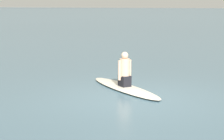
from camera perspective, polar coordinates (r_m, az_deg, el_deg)
name	(u,v)px	position (r m, az deg, el deg)	size (l,w,h in m)	color
ground_plane	(132,99)	(9.18, 2.92, -4.23)	(400.00, 400.00, 0.00)	slate
surfboard	(125,88)	(10.16, 1.86, -2.61)	(3.11, 0.63, 0.08)	silver
person_paddler	(125,71)	(10.07, 1.88, -0.11)	(0.38, 0.37, 0.90)	black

